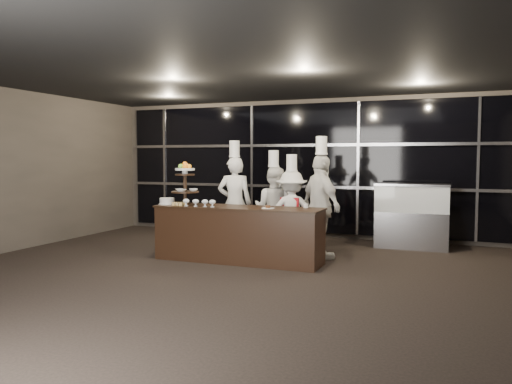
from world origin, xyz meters
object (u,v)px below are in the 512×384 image
at_px(chef_b, 274,207).
at_px(chef_a, 235,202).
at_px(chef_d, 321,206).
at_px(chef_c, 291,212).
at_px(display_stand, 185,180).
at_px(buffet_counter, 238,234).
at_px(layer_cake, 167,201).
at_px(display_case, 412,212).

bearing_deg(chef_b, chef_a, -163.16).
bearing_deg(chef_d, chef_c, 157.53).
bearing_deg(chef_c, display_stand, -148.42).
bearing_deg(buffet_counter, chef_b, 81.67).
height_order(chef_a, chef_b, chef_a).
xyz_separation_m(display_stand, chef_b, (1.18, 1.24, -0.54)).
bearing_deg(buffet_counter, chef_a, 116.91).
relative_size(buffet_counter, chef_c, 1.58).
height_order(chef_b, chef_d, chef_d).
distance_m(buffet_counter, chef_b, 1.30).
bearing_deg(display_stand, chef_c, 31.58).
relative_size(display_stand, chef_c, 0.42).
distance_m(display_stand, chef_c, 1.98).
bearing_deg(layer_cake, buffet_counter, 2.15).
bearing_deg(chef_a, display_case, 23.07).
bearing_deg(chef_b, buffet_counter, -98.33).
distance_m(chef_b, chef_c, 0.50).
bearing_deg(chef_a, chef_c, -1.82).
bearing_deg(chef_d, display_stand, -161.50).
height_order(layer_cake, display_case, display_case).
bearing_deg(display_case, chef_b, -155.20).
distance_m(display_case, chef_b, 2.66).
distance_m(layer_cake, display_case, 4.61).
xyz_separation_m(display_case, chef_a, (-3.11, -1.33, 0.21)).
bearing_deg(chef_c, chef_a, 178.18).
relative_size(buffet_counter, chef_b, 1.52).
bearing_deg(display_stand, chef_d, 18.50).
xyz_separation_m(buffet_counter, display_case, (2.59, 2.35, 0.22)).
bearing_deg(buffet_counter, chef_d, 31.34).
distance_m(layer_cake, chef_a, 1.35).
relative_size(buffet_counter, chef_a, 1.39).
relative_size(display_case, chef_d, 0.65).
bearing_deg(chef_b, display_stand, -133.60).
xyz_separation_m(display_case, chef_b, (-2.41, -1.11, 0.11)).
bearing_deg(layer_cake, chef_d, 17.25).
distance_m(display_stand, chef_d, 2.38).
distance_m(layer_cake, chef_b, 2.00).
height_order(chef_b, chef_c, chef_b).
height_order(chef_a, chef_d, chef_d).
bearing_deg(buffet_counter, display_case, 42.25).
bearing_deg(chef_a, chef_b, 16.84).
bearing_deg(display_stand, chef_a, 65.04).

